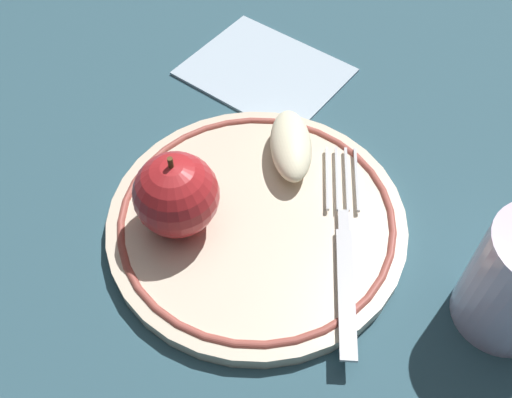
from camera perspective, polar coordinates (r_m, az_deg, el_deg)
The scene contains 6 objects.
ground_plane at distance 0.45m, azimuth -0.52°, elevation -4.12°, with size 2.00×2.00×0.00m, color #305361.
plate at distance 0.45m, azimuth -0.00°, elevation -2.12°, with size 0.24×0.24×0.02m.
apple_red_whole at distance 0.42m, azimuth -7.97°, elevation 0.43°, with size 0.06×0.06×0.07m.
apple_slice_front at distance 0.48m, azimuth 3.51°, elevation 5.41°, with size 0.08×0.03×0.02m, color #F7EFC7.
fork at distance 0.43m, azimuth 8.83°, elevation -4.74°, with size 0.19×0.07×0.00m.
napkin_folded at distance 0.58m, azimuth 0.89°, elevation 12.70°, with size 0.12×0.15×0.01m, color #ADC2D3.
Camera 1 is at (0.23, 0.09, 0.38)m, focal length 40.00 mm.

